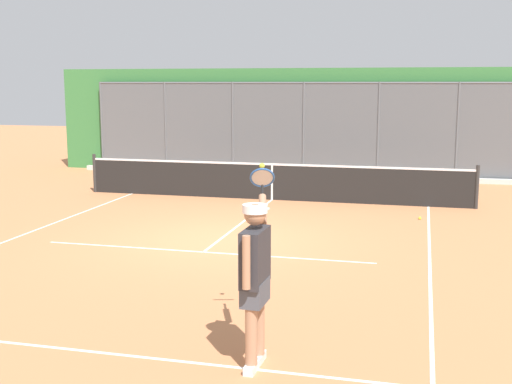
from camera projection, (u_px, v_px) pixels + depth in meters
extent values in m
plane|color=#C67A4C|center=(219.00, 240.00, 12.84)|extent=(60.00, 60.00, 0.00)
cube|color=white|center=(75.00, 350.00, 7.55)|extent=(7.93, 0.05, 0.01)
cube|color=white|center=(203.00, 252.00, 11.91)|extent=(6.18, 0.05, 0.01)
cube|color=white|center=(430.00, 259.00, 11.43)|extent=(0.05, 10.14, 0.01)
cube|color=white|center=(26.00, 234.00, 13.36)|extent=(0.05, 10.14, 0.01)
cube|color=white|center=(244.00, 221.00, 14.58)|extent=(0.05, 5.58, 0.01)
cylinder|color=#565B60|center=(457.00, 132.00, 20.17)|extent=(0.07, 0.07, 3.06)
cylinder|color=#565B60|center=(378.00, 131.00, 20.75)|extent=(0.07, 0.07, 3.06)
cylinder|color=#565B60|center=(303.00, 130.00, 21.33)|extent=(0.07, 0.07, 3.06)
cylinder|color=#565B60|center=(233.00, 128.00, 21.91)|extent=(0.07, 0.07, 3.06)
cylinder|color=#565B60|center=(165.00, 127.00, 22.49)|extent=(0.07, 0.07, 3.06)
cylinder|color=#565B60|center=(102.00, 126.00, 23.07)|extent=(0.07, 0.07, 3.06)
cylinder|color=#565B60|center=(304.00, 83.00, 21.09)|extent=(14.33, 0.05, 0.05)
cube|color=#565B60|center=(303.00, 130.00, 21.33)|extent=(14.33, 0.02, 3.06)
cube|color=#387A3D|center=(307.00, 122.00, 21.92)|extent=(17.33, 0.90, 3.50)
cube|color=silver|center=(302.00, 175.00, 21.40)|extent=(15.33, 0.18, 0.15)
cylinder|color=#2D2D2D|center=(477.00, 187.00, 15.92)|extent=(0.09, 0.09, 1.07)
cylinder|color=#2D2D2D|center=(95.00, 173.00, 18.39)|extent=(0.09, 0.09, 1.07)
cube|color=black|center=(272.00, 183.00, 17.17)|extent=(10.09, 0.02, 0.91)
cube|color=white|center=(272.00, 164.00, 17.09)|extent=(10.09, 0.04, 0.05)
cube|color=white|center=(272.00, 183.00, 17.17)|extent=(0.05, 0.04, 0.91)
cube|color=silver|center=(251.00, 368.00, 6.97)|extent=(0.12, 0.26, 0.09)
cylinder|color=#A87A5B|center=(251.00, 327.00, 6.89)|extent=(0.13, 0.13, 0.83)
cube|color=silver|center=(259.00, 357.00, 7.23)|extent=(0.12, 0.26, 0.09)
cylinder|color=#A87A5B|center=(259.00, 318.00, 7.16)|extent=(0.13, 0.13, 0.83)
cube|color=#474C56|center=(255.00, 292.00, 6.97)|extent=(0.23, 0.44, 0.26)
cube|color=#2D2D33|center=(255.00, 257.00, 6.91)|extent=(0.23, 0.52, 0.60)
cylinder|color=#A87A5B|center=(246.00, 262.00, 6.61)|extent=(0.08, 0.08, 0.55)
cylinder|color=#A87A5B|center=(263.00, 209.00, 7.31)|extent=(0.18, 0.41, 0.31)
sphere|color=#A87A5B|center=(255.00, 215.00, 6.84)|extent=(0.23, 0.23, 0.23)
cylinder|color=white|center=(255.00, 209.00, 6.82)|extent=(0.27, 0.27, 0.09)
cube|color=white|center=(258.00, 210.00, 6.95)|extent=(0.20, 0.21, 0.02)
cylinder|color=black|center=(262.00, 191.00, 7.53)|extent=(0.07, 0.17, 0.13)
torus|color=#28569E|center=(262.00, 178.00, 7.69)|extent=(0.33, 0.25, 0.26)
cylinder|color=silver|center=(262.00, 178.00, 7.69)|extent=(0.28, 0.20, 0.21)
sphere|color=#C1D138|center=(262.00, 166.00, 7.85)|extent=(0.07, 0.07, 0.07)
sphere|color=#CCDB33|center=(420.00, 218.00, 14.75)|extent=(0.07, 0.07, 0.07)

